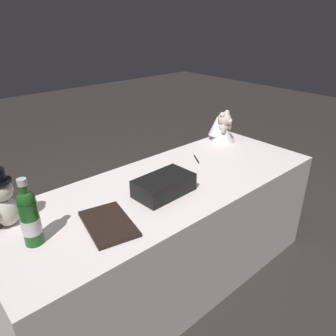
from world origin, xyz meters
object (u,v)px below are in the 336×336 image
at_px(champagne_bottle, 30,217).
at_px(guestbook, 108,224).
at_px(teddy_bear_bride, 222,128).
at_px(gift_case_black, 164,185).
at_px(signing_pen, 197,159).
at_px(teddy_bear_groom, 3,203).

relative_size(champagne_bottle, guestbook, 1.00).
bearing_deg(teddy_bear_bride, gift_case_black, 20.37).
bearing_deg(champagne_bottle, guestbook, 161.43).
relative_size(signing_pen, gift_case_black, 0.35).
relative_size(teddy_bear_bride, signing_pen, 2.06).
bearing_deg(teddy_bear_groom, teddy_bear_bride, -178.04).
bearing_deg(signing_pen, champagne_bottle, 7.10).
bearing_deg(gift_case_black, teddy_bear_bride, -159.63).
height_order(teddy_bear_bride, gift_case_black, teddy_bear_bride).
relative_size(teddy_bear_groom, champagne_bottle, 0.93).
distance_m(teddy_bear_groom, teddy_bear_bride, 1.58).
xyz_separation_m(teddy_bear_bride, gift_case_black, (0.85, 0.32, -0.05)).
distance_m(signing_pen, gift_case_black, 0.49).
xyz_separation_m(champagne_bottle, signing_pen, (-1.14, -0.14, -0.12)).
relative_size(champagne_bottle, gift_case_black, 0.94).
bearing_deg(gift_case_black, teddy_bear_groom, -19.76).
xyz_separation_m(teddy_bear_groom, gift_case_black, (-0.73, 0.26, -0.07)).
height_order(teddy_bear_groom, champagne_bottle, champagne_bottle).
height_order(gift_case_black, guestbook, gift_case_black).
height_order(teddy_bear_bride, guestbook, teddy_bear_bride).
relative_size(champagne_bottle, signing_pen, 2.67).
distance_m(teddy_bear_bride, champagne_bottle, 1.56).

